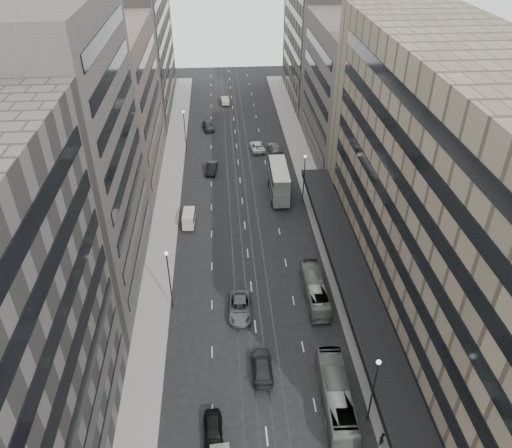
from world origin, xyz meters
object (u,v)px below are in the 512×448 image
object	(u,v)px
sedan_0	(213,431)
pedestrian	(382,439)
bus_near	(336,396)
bus_far	(315,290)
double_decker	(279,181)
sedan_2	(240,307)
panel_van	(189,218)

from	to	relation	value
sedan_0	pedestrian	world-z (taller)	pedestrian
bus_near	bus_far	size ratio (longest dim) A/B	1.11
double_decker	sedan_0	distance (m)	44.21
sedan_2	pedestrian	distance (m)	21.65
panel_van	sedan_2	size ratio (longest dim) A/B	0.65
double_decker	sedan_0	size ratio (longest dim) A/B	2.16
panel_van	sedan_2	xyz separation A→B (m)	(6.65, -19.10, -0.48)
panel_van	sedan_0	size ratio (longest dim) A/B	0.86
double_decker	panel_van	distance (m)	16.36
double_decker	bus_near	bearing A→B (deg)	-87.79
sedan_0	bus_far	bearing A→B (deg)	53.11
sedan_0	pedestrian	xyz separation A→B (m)	(15.11, -2.13, 0.23)
bus_near	sedan_0	xyz separation A→B (m)	(-11.84, -2.31, -0.76)
panel_van	sedan_2	world-z (taller)	panel_van
bus_far	pedestrian	xyz separation A→B (m)	(2.59, -19.95, -0.38)
panel_van	pedestrian	xyz separation A→B (m)	(18.51, -37.22, -0.31)
bus_far	pedestrian	distance (m)	20.12
panel_van	sedan_2	bearing A→B (deg)	-67.56
sedan_0	sedan_2	world-z (taller)	sedan_2
bus_far	sedan_0	bearing A→B (deg)	55.17
bus_near	bus_far	xyz separation A→B (m)	(0.68, 15.51, -0.15)
bus_near	bus_far	bearing A→B (deg)	-90.15
bus_near	sedan_0	world-z (taller)	bus_near
bus_near	pedestrian	bearing A→B (deg)	128.73
bus_far	panel_van	distance (m)	23.49
bus_far	sedan_0	world-z (taller)	bus_far
sedan_0	pedestrian	size ratio (longest dim) A/B	2.66
bus_near	double_decker	bearing A→B (deg)	-86.40
bus_near	sedan_2	distance (m)	16.17
double_decker	panel_van	bearing A→B (deg)	-150.88
sedan_0	sedan_2	size ratio (longest dim) A/B	0.76
panel_van	sedan_0	world-z (taller)	panel_van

